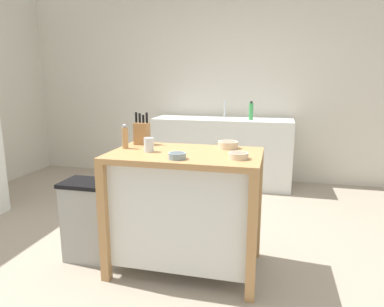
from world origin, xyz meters
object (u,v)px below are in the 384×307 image
Objects in this scene: trash_bin at (89,220)px; sink_faucet at (225,109)px; drinking_cup at (149,145)px; bowl_ceramic_small at (228,145)px; knife_block at (142,133)px; bottle_spray_cleaner at (251,111)px; bowl_stoneware_deep at (177,156)px; bowl_ceramic_wide at (238,155)px; kitchen_island at (185,205)px; pepper_grinder at (125,137)px.

sink_faucet reaches higher than trash_bin.
bowl_ceramic_small is at bearing 25.54° from drinking_cup.
bottle_spray_cleaner is (0.71, 1.89, 0.01)m from knife_block.
bowl_ceramic_wide is at bearing 14.34° from bowl_stoneware_deep.
kitchen_island is 2.39m from sink_faucet.
knife_block is 0.40× the size of trash_bin.
bowl_ceramic_small is 1.31× the size of bowl_stoneware_deep.
bottle_spray_cleaner is at bearing -31.56° from sink_faucet.
bottle_spray_cleaner is (-0.09, 2.22, 0.08)m from bowl_ceramic_wide.
bowl_stoneware_deep is at bearing -122.52° from bowl_ceramic_small.
knife_block is at bearing -110.51° from bottle_spray_cleaner.
drinking_cup is at bearing -171.95° from kitchen_island.
bottle_spray_cleaner is at bearing 92.30° from bowl_ceramic_wide.
drinking_cup is (-0.26, 0.17, 0.03)m from bowl_stoneware_deep.
knife_block reaches higher than kitchen_island.
bowl_ceramic_wide is at bearing -22.79° from knife_block.
bowl_stoneware_deep is 0.54m from pepper_grinder.
bottle_spray_cleaner is (0.77, 2.07, 0.02)m from pepper_grinder.
bowl_ceramic_wide and bowl_stoneware_deep have the same top height.
bowl_stoneware_deep is (-0.27, -0.42, -0.01)m from bowl_ceramic_small.
drinking_cup is 0.43× the size of bottle_spray_cleaner.
kitchen_island is at bearing -88.30° from sink_faucet.
bowl_ceramic_wide is at bearing -9.83° from pepper_grinder.
kitchen_island is 4.83× the size of sink_faucet.
kitchen_island is 7.10× the size of bowl_ceramic_small.
bottle_spray_cleaner reaches higher than pepper_grinder.
pepper_grinder is at bearing 160.83° from drinking_cup.
bowl_ceramic_small is at bearing 57.48° from bowl_stoneware_deep.
bowl_ceramic_small is 2.15m from sink_faucet.
sink_faucet is at bearing 100.51° from bowl_ceramic_wide.
sink_faucet reaches higher than kitchen_island.
knife_block is at bearing 72.24° from pepper_grinder.
bowl_stoneware_deep is (-0.38, -0.10, -0.00)m from bowl_ceramic_wide.
kitchen_island is 4.57× the size of bottle_spray_cleaner.
bowl_ceramic_small is 1.49× the size of drinking_cup.
trash_bin is at bearing -166.26° from bowl_ceramic_small.
knife_block is at bearing 133.59° from bowl_stoneware_deep.
bowl_ceramic_small is 0.64× the size of bottle_spray_cleaner.
drinking_cup is 0.23m from pepper_grinder.
knife_block is 1.14× the size of sink_faucet.
kitchen_island is at bearing 90.06° from bowl_stoneware_deep.
bottle_spray_cleaner reaches higher than drinking_cup.
knife_block is 2.02m from bottle_spray_cleaner.
bowl_ceramic_small is 0.68× the size of sink_faucet.
bowl_ceramic_wide is at bearing -87.70° from bottle_spray_cleaner.
pepper_grinder is (-0.47, 0.04, 0.47)m from kitchen_island.
trash_bin is 2.86× the size of sink_faucet.
pepper_grinder is (-0.47, 0.25, 0.06)m from bowl_stoneware_deep.
drinking_cup is at bearing 0.29° from trash_bin.
bowl_ceramic_small is (0.27, 0.22, 0.42)m from kitchen_island.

